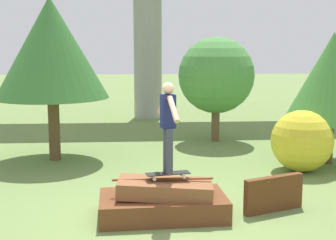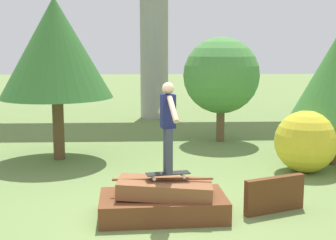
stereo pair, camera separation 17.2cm
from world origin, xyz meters
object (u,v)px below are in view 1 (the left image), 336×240
(tree_behind_left, at_px, (51,48))
(tree_behind_right, at_px, (332,77))
(skateboard, at_px, (168,174))
(tree_mid_back, at_px, (216,75))
(skater, at_px, (168,122))
(bush_yellow_flowering, at_px, (302,141))

(tree_behind_left, relative_size, tree_behind_right, 1.27)
(tree_behind_left, distance_m, tree_behind_right, 6.82)
(tree_behind_right, bearing_deg, skateboard, -140.90)
(tree_mid_back, bearing_deg, tree_behind_left, -154.83)
(skater, distance_m, tree_mid_back, 6.53)
(bush_yellow_flowering, bearing_deg, tree_behind_right, 36.14)
(skater, relative_size, bush_yellow_flowering, 1.07)
(skater, bearing_deg, tree_behind_right, 39.10)
(tree_mid_back, bearing_deg, skater, -106.37)
(tree_behind_left, xyz_separation_m, tree_behind_right, (6.74, -0.81, -0.69))
(tree_behind_left, relative_size, tree_mid_back, 1.30)
(tree_behind_right, bearing_deg, skater, -140.90)
(tree_behind_right, bearing_deg, tree_mid_back, 128.61)
(tree_behind_left, bearing_deg, tree_mid_back, 25.17)
(skateboard, bearing_deg, skater, 135.00)
(tree_behind_left, height_order, tree_behind_right, tree_behind_left)
(skateboard, height_order, tree_behind_right, tree_behind_right)
(skater, bearing_deg, bush_yellow_flowering, 39.89)
(skateboard, distance_m, skater, 0.88)
(tree_behind_left, relative_size, bush_yellow_flowering, 2.86)
(skateboard, height_order, bush_yellow_flowering, bush_yellow_flowering)
(tree_mid_back, bearing_deg, skateboard, -106.37)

